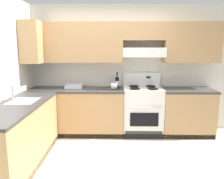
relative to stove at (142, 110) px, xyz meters
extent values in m
plane|color=beige|center=(-0.69, -1.25, -0.48)|extent=(7.04, 7.04, 0.00)
cube|color=silver|center=(-0.23, 0.37, 0.80)|extent=(4.68, 0.12, 2.55)
cube|color=tan|center=(-1.28, 0.13, 1.32)|extent=(1.77, 0.34, 0.76)
cube|color=tan|center=(0.93, 0.13, 1.32)|extent=(1.06, 0.34, 0.76)
cube|color=tan|center=(0.00, 0.13, 1.53)|extent=(0.80, 0.34, 0.34)
cube|color=white|center=(0.00, 0.09, 1.14)|extent=(0.80, 0.46, 0.17)
cube|color=white|center=(0.00, -0.13, 1.07)|extent=(0.80, 0.03, 0.04)
sphere|color=silver|center=(-1.28, -0.05, 1.06)|extent=(0.02, 0.02, 0.02)
sphere|color=silver|center=(0.60, -0.05, 1.06)|extent=(0.02, 0.02, 0.02)
sphere|color=silver|center=(1.26, -0.05, 1.06)|extent=(0.02, 0.02, 0.02)
cube|color=silver|center=(-0.67, 0.29, 0.60)|extent=(0.08, 0.01, 0.12)
cube|color=silver|center=(-0.67, 0.29, 0.62)|extent=(0.03, 0.00, 0.03)
cube|color=silver|center=(-0.67, 0.29, 0.58)|extent=(0.03, 0.00, 0.03)
cube|color=silver|center=(0.63, 0.29, 0.60)|extent=(0.08, 0.01, 0.12)
cube|color=silver|center=(0.63, 0.29, 0.62)|extent=(0.03, 0.00, 0.03)
cube|color=silver|center=(0.63, 0.29, 0.58)|extent=(0.03, 0.00, 0.03)
cube|color=tan|center=(-2.07, -0.05, 1.32)|extent=(0.34, 0.64, 0.76)
cube|color=tan|center=(-1.30, -0.01, -0.04)|extent=(1.83, 0.61, 0.87)
cube|color=#3D3A38|center=(-1.30, -0.01, 0.41)|extent=(1.86, 0.63, 0.04)
cube|color=tan|center=(0.87, -0.01, -0.04)|extent=(0.98, 0.61, 0.87)
cube|color=#3D3A38|center=(0.87, -0.01, 0.41)|extent=(1.00, 0.63, 0.04)
cube|color=black|center=(-0.43, -0.28, -0.43)|extent=(3.54, 0.06, 0.09)
sphere|color=silver|center=(-1.67, -0.33, 0.20)|extent=(0.03, 0.03, 0.03)
sphere|color=silver|center=(1.02, -0.33, 0.20)|extent=(0.03, 0.03, 0.03)
cube|color=tan|center=(-1.93, -1.26, -0.04)|extent=(0.61, 1.89, 0.87)
cube|color=#3D3A38|center=(-1.93, -1.26, 0.41)|extent=(0.63, 1.91, 0.04)
cube|color=black|center=(-1.66, -1.26, -0.43)|extent=(0.06, 1.85, 0.09)
cube|color=#999B9E|center=(-1.93, -1.02, 0.43)|extent=(0.40, 0.48, 0.01)
cube|color=#28282B|center=(-1.93, -1.02, 0.36)|extent=(0.34, 0.42, 0.14)
cylinder|color=silver|center=(-2.09, -1.02, 0.54)|extent=(0.03, 0.03, 0.22)
cylinder|color=silver|center=(-2.01, -1.02, 0.64)|extent=(0.16, 0.02, 0.02)
cube|color=white|center=(0.00, 0.00, -0.02)|extent=(0.76, 0.58, 0.91)
cube|color=black|center=(0.00, -0.30, -0.10)|extent=(0.53, 0.01, 0.26)
cylinder|color=silver|center=(0.00, -0.32, 0.14)|extent=(0.65, 0.02, 0.02)
cube|color=#333333|center=(0.00, -0.30, -0.38)|extent=(0.70, 0.01, 0.11)
cube|color=white|center=(0.00, 0.00, 0.44)|extent=(0.76, 0.58, 0.02)
cube|color=white|center=(0.00, 0.27, 0.58)|extent=(0.76, 0.04, 0.29)
cube|color=#053F0C|center=(0.13, 0.25, 0.63)|extent=(0.09, 0.01, 0.04)
cylinder|color=black|center=(-0.17, -0.14, 0.46)|extent=(0.19, 0.19, 0.02)
cylinder|color=black|center=(-0.17, -0.14, 0.45)|extent=(0.07, 0.07, 0.01)
cylinder|color=black|center=(0.17, -0.14, 0.46)|extent=(0.19, 0.19, 0.02)
cylinder|color=black|center=(0.17, -0.14, 0.45)|extent=(0.07, 0.07, 0.01)
cylinder|color=black|center=(-0.17, 0.14, 0.46)|extent=(0.19, 0.19, 0.02)
cylinder|color=black|center=(-0.17, 0.14, 0.45)|extent=(0.07, 0.07, 0.01)
cylinder|color=black|center=(0.17, 0.14, 0.46)|extent=(0.19, 0.19, 0.02)
cylinder|color=black|center=(0.17, 0.14, 0.45)|extent=(0.07, 0.07, 0.01)
cylinder|color=white|center=(-0.21, 0.25, 0.55)|extent=(0.04, 0.02, 0.04)
cylinder|color=white|center=(-0.07, 0.25, 0.55)|extent=(0.04, 0.02, 0.04)
cylinder|color=white|center=(0.07, 0.25, 0.55)|extent=(0.04, 0.02, 0.04)
cylinder|color=white|center=(0.21, 0.25, 0.55)|extent=(0.04, 0.02, 0.04)
cylinder|color=black|center=(-0.51, 0.08, 0.54)|extent=(0.08, 0.08, 0.21)
cone|color=black|center=(-0.51, 0.08, 0.66)|extent=(0.08, 0.08, 0.04)
cylinder|color=black|center=(-0.51, 0.08, 0.71)|extent=(0.03, 0.03, 0.08)
cylinder|color=black|center=(-0.51, 0.08, 0.74)|extent=(0.03, 0.03, 0.02)
cube|color=silver|center=(-0.51, 0.05, 0.53)|extent=(0.07, 0.00, 0.09)
cube|color=silver|center=(-1.37, 0.06, 0.44)|extent=(0.27, 0.19, 0.02)
cube|color=silver|center=(-1.37, -0.05, 0.47)|extent=(0.33, 0.01, 0.07)
cube|color=silver|center=(-1.37, 0.18, 0.47)|extent=(0.33, 0.01, 0.07)
cube|color=silver|center=(-1.53, 0.06, 0.47)|extent=(0.01, 0.21, 0.07)
cube|color=silver|center=(-1.21, 0.06, 0.47)|extent=(0.01, 0.21, 0.07)
cylinder|color=white|center=(-0.56, -0.05, 0.49)|extent=(0.12, 0.12, 0.12)
cylinder|color=#9E7A51|center=(-0.63, -0.05, 0.49)|extent=(0.01, 0.04, 0.04)
camera|label=1|loc=(-0.53, -4.25, 1.22)|focal=35.35mm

